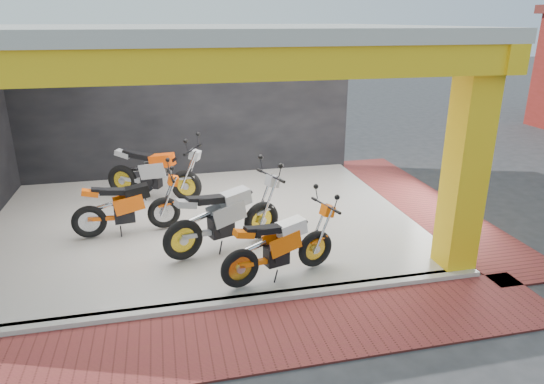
{
  "coord_description": "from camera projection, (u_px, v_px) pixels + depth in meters",
  "views": [
    {
      "loc": [
        -0.65,
        -6.88,
        3.8
      ],
      "look_at": [
        1.18,
        1.04,
        0.9
      ],
      "focal_mm": 32.0,
      "sensor_mm": 36.0,
      "label": 1
    }
  ],
  "objects": [
    {
      "name": "header_beam_right",
      "position": [
        404.0,
        47.0,
        9.3
      ],
      "size": [
        0.3,
        6.4,
        0.4
      ],
      "primitive_type": "cube",
      "color": "yellow",
      "rests_on": "corner_column"
    },
    {
      "name": "moto_row_b",
      "position": [
        163.0,
        198.0,
        8.88
      ],
      "size": [
        2.09,
        0.96,
        1.23
      ],
      "primitive_type": null,
      "rotation": [
        0.0,
        0.0,
        0.11
      ],
      "color": "#FC5A0A",
      "rests_on": "showroom_floor"
    },
    {
      "name": "showroom_ceiling",
      "position": [
        193.0,
        32.0,
        8.35
      ],
      "size": [
        8.4,
        6.4,
        0.2
      ],
      "primitive_type": "cube",
      "color": "beige",
      "rests_on": "corner_column"
    },
    {
      "name": "ground",
      "position": [
        215.0,
        272.0,
        7.73
      ],
      "size": [
        80.0,
        80.0,
        0.0
      ],
      "primitive_type": "plane",
      "color": "#2D2D30",
      "rests_on": "ground"
    },
    {
      "name": "floor_kerb",
      "position": [
        223.0,
        304.0,
        6.77
      ],
      "size": [
        8.0,
        0.2,
        0.1
      ],
      "primitive_type": "cube",
      "color": "silver",
      "rests_on": "ground"
    },
    {
      "name": "header_beam_front",
      "position": [
        214.0,
        64.0,
        5.7
      ],
      "size": [
        8.4,
        0.3,
        0.4
      ],
      "primitive_type": "cube",
      "color": "yellow",
      "rests_on": "corner_column"
    },
    {
      "name": "paver_right",
      "position": [
        424.0,
        203.0,
        10.57
      ],
      "size": [
        1.4,
        7.0,
        0.03
      ],
      "primitive_type": "cube",
      "color": "maroon",
      "rests_on": "ground"
    },
    {
      "name": "back_wall",
      "position": [
        188.0,
        109.0,
        11.82
      ],
      "size": [
        8.2,
        0.2,
        3.5
      ],
      "primitive_type": "cube",
      "color": "black",
      "rests_on": "ground"
    },
    {
      "name": "moto_row_c",
      "position": [
        185.0,
        171.0,
        10.17
      ],
      "size": [
        2.45,
        1.81,
        1.41
      ],
      "primitive_type": null,
      "rotation": [
        0.0,
        0.0,
        -0.47
      ],
      "color": "#9B9EA2",
      "rests_on": "showroom_floor"
    },
    {
      "name": "corner_column",
      "position": [
        466.0,
        165.0,
        7.25
      ],
      "size": [
        0.5,
        0.5,
        3.5
      ],
      "primitive_type": "cube",
      "color": "yellow",
      "rests_on": "ground"
    },
    {
      "name": "moto_row_a",
      "position": [
        261.0,
        203.0,
        8.41
      ],
      "size": [
        2.44,
        1.58,
        1.4
      ],
      "primitive_type": null,
      "rotation": [
        0.0,
        0.0,
        0.35
      ],
      "color": "#9A9DA1",
      "rests_on": "showroom_floor"
    },
    {
      "name": "showroom_floor",
      "position": [
        203.0,
        221.0,
        9.55
      ],
      "size": [
        8.0,
        6.0,
        0.1
      ],
      "primitive_type": "cube",
      "color": "silver",
      "rests_on": "ground"
    },
    {
      "name": "paver_front",
      "position": [
        231.0,
        340.0,
        6.07
      ],
      "size": [
        9.0,
        1.4,
        0.03
      ],
      "primitive_type": "cube",
      "color": "maroon",
      "rests_on": "ground"
    },
    {
      "name": "moto_hero",
      "position": [
        316.0,
        232.0,
        7.47
      ],
      "size": [
        2.13,
        1.27,
        1.23
      ],
      "primitive_type": null,
      "rotation": [
        0.0,
        0.0,
        0.28
      ],
      "color": "#F5620A",
      "rests_on": "showroom_floor"
    }
  ]
}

